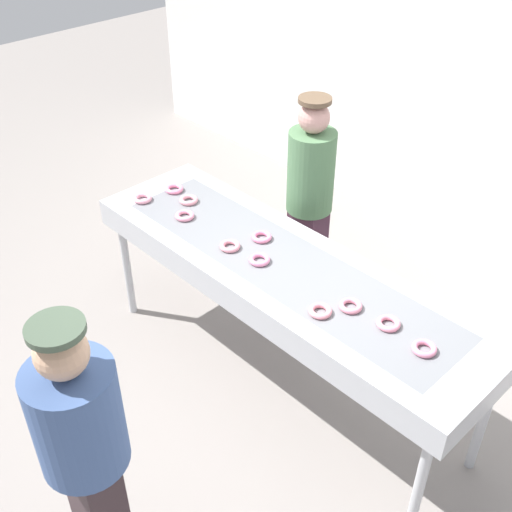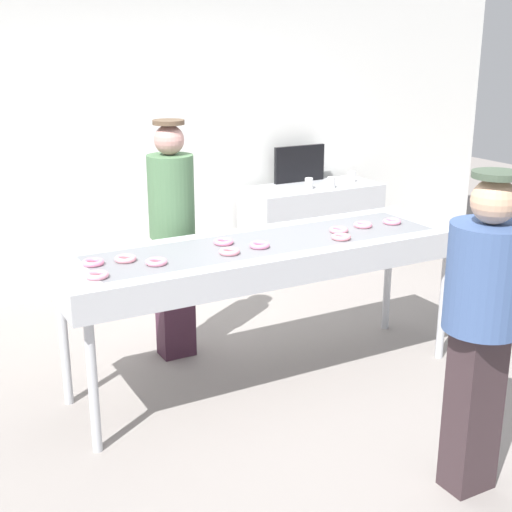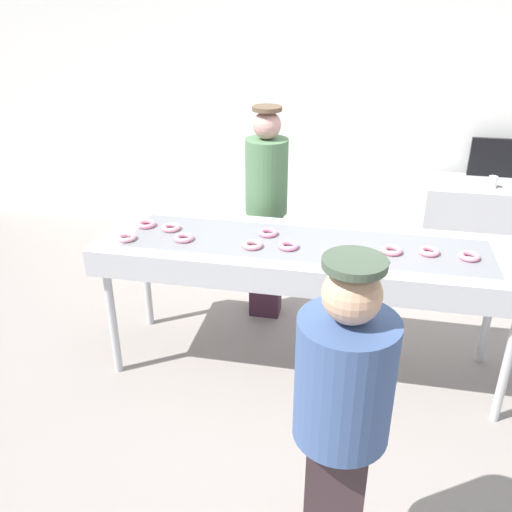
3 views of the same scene
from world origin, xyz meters
The scene contains 21 objects.
ground_plane centered at (0.00, 0.00, 0.00)m, with size 16.00×16.00×0.00m, color gray.
back_wall centered at (0.00, 2.29, 1.52)m, with size 8.00×0.12×3.03m, color white.
fryer_conveyor centered at (0.00, 0.00, 0.88)m, with size 2.71×0.77×0.96m.
strawberry_donut_0 centered at (-0.10, -0.09, 0.98)m, with size 0.13×0.13×0.03m, color pink.
strawberry_donut_1 centered at (-0.27, 0.08, 0.98)m, with size 0.13×0.13×0.03m, color pink.
strawberry_donut_2 centered at (-1.15, -0.17, 0.98)m, with size 0.13×0.13×0.03m, color pink.
strawberry_donut_3 centered at (0.53, -0.03, 0.98)m, with size 0.13×0.13×0.03m, color pink.
strawberry_donut_4 centered at (0.99, -0.02, 0.98)m, with size 0.13×0.13×0.03m, color pink.
strawberry_donut_5 centered at (-0.79, -0.10, 0.98)m, with size 0.13×0.13×0.03m, color pink.
strawberry_donut_6 centered at (0.45, -0.18, 0.98)m, with size 0.13×0.13×0.03m, color pink.
strawberry_donut_7 centered at (-0.33, -0.12, 0.98)m, with size 0.13×0.13×0.03m, color pink.
strawberry_donut_8 centered at (0.76, 0.00, 0.98)m, with size 0.13×0.13×0.03m, color pink.
strawberry_donut_9 centered at (-0.92, 0.04, 0.98)m, with size 0.13×0.13×0.03m, color pink.
strawberry_donut_10 centered at (-1.11, 0.06, 0.98)m, with size 0.13×0.13×0.03m, color pink.
worker_baker centered at (-0.38, 0.65, 0.94)m, with size 0.32×0.32×1.69m.
customer_waiting centered at (0.31, -1.53, 0.95)m, with size 0.38×0.38×1.64m.
prep_counter centered at (1.55, 1.84, 0.42)m, with size 1.33×0.58×0.84m, color #B7BABF.
paper_cup_0 centered at (1.99, 1.82, 0.89)m, with size 0.08×0.08×0.10m, color white.
paper_cup_1 centered at (1.44, 1.74, 0.89)m, with size 0.08×0.08×0.10m, color white.
paper_cup_2 centered at (1.65, 1.68, 0.89)m, with size 0.08×0.08×0.10m, color white.
menu_display centered at (1.55, 2.08, 1.02)m, with size 0.55×0.04×0.36m, color black.
Camera 2 is at (-2.14, -3.77, 2.22)m, focal length 49.81 mm.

